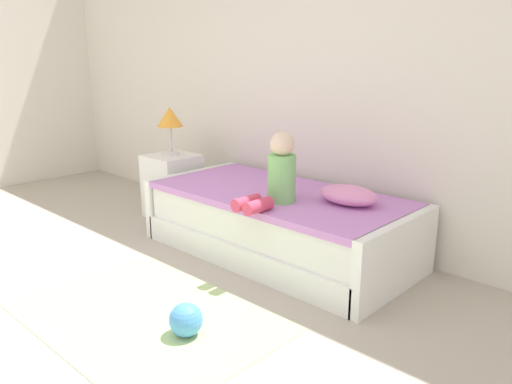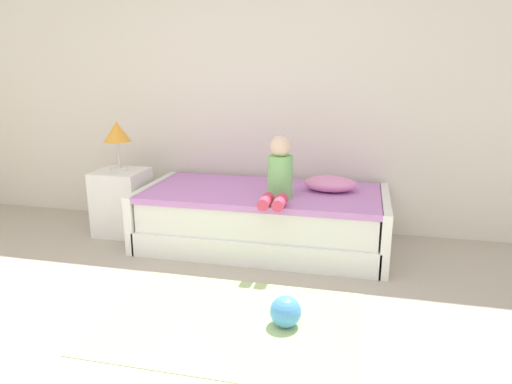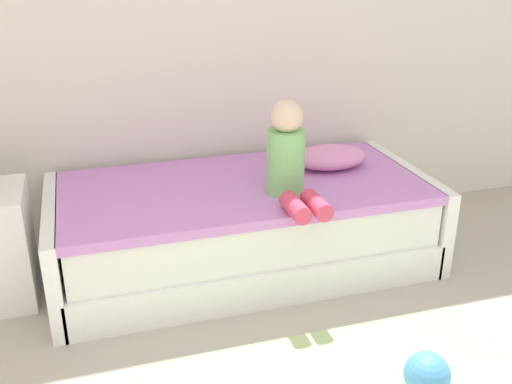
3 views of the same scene
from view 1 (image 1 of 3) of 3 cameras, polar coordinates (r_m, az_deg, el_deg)
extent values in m
plane|color=#B2A899|center=(3.11, -25.85, -15.74)|extent=(9.20, 9.20, 0.00)
cube|color=silver|center=(4.29, 6.61, 14.28)|extent=(7.20, 0.10, 2.90)
cube|color=white|center=(4.00, 2.47, -5.53)|extent=(2.00, 1.00, 0.20)
cube|color=white|center=(3.92, 2.51, -2.46)|extent=(1.94, 0.94, 0.25)
cube|color=#C67FD1|center=(3.88, 2.53, -0.35)|extent=(1.98, 0.98, 0.05)
cube|color=white|center=(4.64, -7.06, -0.67)|extent=(0.07, 1.00, 0.50)
cube|color=white|center=(3.41, 15.66, -7.19)|extent=(0.07, 1.00, 0.50)
cube|color=white|center=(4.89, -9.35, 0.69)|extent=(0.44, 0.44, 0.60)
cylinder|color=silver|center=(4.82, -9.52, 4.30)|extent=(0.15, 0.15, 0.03)
cylinder|color=silver|center=(4.80, -9.59, 5.89)|extent=(0.02, 0.02, 0.24)
cone|color=#F29E33|center=(4.77, -9.70, 8.37)|extent=(0.24, 0.24, 0.18)
cylinder|color=#7FC672|center=(3.58, 2.90, 1.53)|extent=(0.20, 0.20, 0.34)
sphere|color=beige|center=(3.53, 2.96, 5.42)|extent=(0.17, 0.17, 0.17)
cylinder|color=#D83F60|center=(3.43, -1.08, -1.21)|extent=(0.09, 0.22, 0.09)
cylinder|color=#D83F60|center=(3.36, 0.27, -1.58)|extent=(0.09, 0.22, 0.09)
ellipsoid|color=#EA8CC6|center=(3.61, 10.38, -0.33)|extent=(0.44, 0.30, 0.13)
sphere|color=#4C99E5|center=(2.92, -7.91, -14.08)|extent=(0.19, 0.19, 0.19)
cube|color=#B2D189|center=(3.19, -12.28, -13.49)|extent=(1.60, 1.10, 0.01)
camera|label=2|loc=(1.86, -76.73, 3.29)|focal=32.54mm
camera|label=3|loc=(3.25, -49.86, 13.39)|focal=41.42mm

